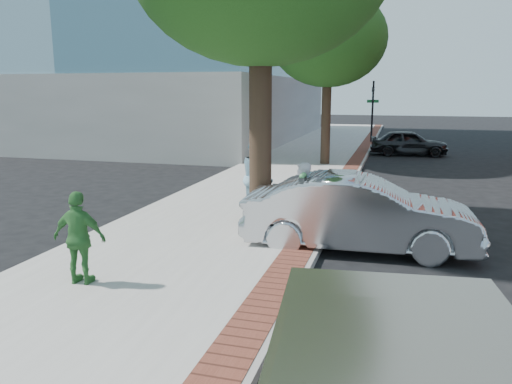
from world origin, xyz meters
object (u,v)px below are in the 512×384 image
(parking_meter, at_px, (303,194))
(person_gray, at_px, (301,201))
(person_officer, at_px, (257,177))
(sedan_silver, at_px, (359,213))
(person_green, at_px, (80,238))
(bg_car, at_px, (409,143))

(parking_meter, distance_m, person_gray, 0.40)
(parking_meter, relative_size, person_officer, 0.75)
(parking_meter, height_order, sedan_silver, parking_meter)
(parking_meter, distance_m, person_green, 4.32)
(parking_meter, bearing_deg, person_green, -134.92)
(sedan_silver, height_order, bg_car, sedan_silver)
(person_green, bearing_deg, sedan_silver, -144.03)
(person_officer, bearing_deg, person_gray, -162.17)
(person_officer, relative_size, sedan_silver, 0.42)
(parking_meter, distance_m, sedan_silver, 1.25)
(parking_meter, xyz_separation_m, person_green, (-3.04, -3.05, -0.29))
(person_officer, height_order, person_green, person_officer)
(person_green, bearing_deg, person_gray, -135.42)
(person_officer, bearing_deg, person_green, 141.77)
(parking_meter, bearing_deg, sedan_silver, 21.03)
(person_green, bearing_deg, bg_car, -109.21)
(person_gray, bearing_deg, bg_car, 163.27)
(person_gray, xyz_separation_m, sedan_silver, (1.18, 0.11, -0.20))
(parking_meter, distance_m, person_officer, 2.56)
(person_gray, xyz_separation_m, person_officer, (-1.44, 1.75, 0.16))
(person_gray, bearing_deg, sedan_silver, 86.94)
(bg_car, bearing_deg, sedan_silver, 171.71)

